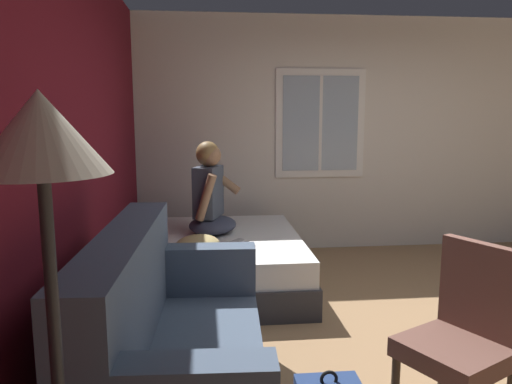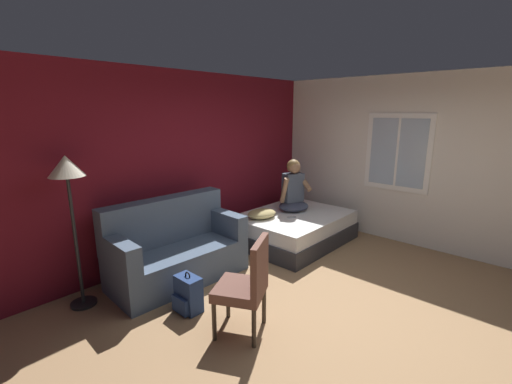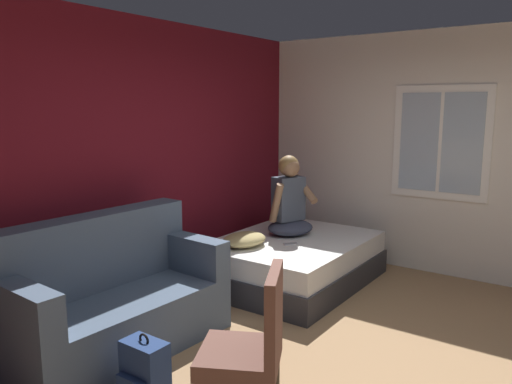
% 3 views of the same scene
% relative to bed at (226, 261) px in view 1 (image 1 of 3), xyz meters
% --- Properties ---
extents(ground_plane, '(40.00, 40.00, 0.00)m').
position_rel_bed_xyz_m(ground_plane, '(-1.38, -1.56, -0.24)').
color(ground_plane, '#93704C').
extents(wall_back_accent, '(10.14, 0.16, 2.70)m').
position_rel_bed_xyz_m(wall_back_accent, '(-1.38, 1.03, 1.11)').
color(wall_back_accent, maroon).
rests_on(wall_back_accent, ground).
extents(wall_side_with_window, '(0.19, 6.42, 2.70)m').
position_rel_bed_xyz_m(wall_side_with_window, '(1.27, -1.55, 1.12)').
color(wall_side_with_window, silver).
rests_on(wall_side_with_window, ground).
extents(bed, '(1.83, 1.42, 0.48)m').
position_rel_bed_xyz_m(bed, '(0.00, 0.00, 0.00)').
color(bed, '#2D2D33').
rests_on(bed, ground).
extents(couch, '(1.74, 0.90, 1.04)m').
position_rel_bed_xyz_m(couch, '(-2.08, 0.38, 0.16)').
color(couch, '#47566B').
rests_on(couch, ground).
extents(side_chair, '(0.62, 0.62, 0.98)m').
position_rel_bed_xyz_m(side_chair, '(-2.28, -1.10, 0.30)').
color(side_chair, '#382D23').
rests_on(side_chair, ground).
extents(person_seated, '(0.64, 0.60, 0.88)m').
position_rel_bed_xyz_m(person_seated, '(0.14, 0.13, 0.60)').
color(person_seated, '#383D51').
rests_on(person_seated, bed).
extents(throw_pillow, '(0.55, 0.47, 0.14)m').
position_rel_bed_xyz_m(throw_pillow, '(-0.53, 0.25, 0.31)').
color(throw_pillow, tan).
rests_on(throw_pillow, bed).
extents(cell_phone, '(0.16, 0.14, 0.01)m').
position_rel_bed_xyz_m(cell_phone, '(-0.20, -0.10, 0.25)').
color(cell_phone, '#B7B7BC').
rests_on(cell_phone, bed).
extents(floor_lamp, '(0.36, 0.36, 1.70)m').
position_rel_bed_xyz_m(floor_lamp, '(-3.17, 0.61, 1.19)').
color(floor_lamp, black).
rests_on(floor_lamp, ground).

